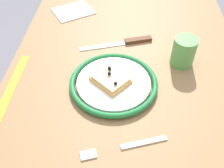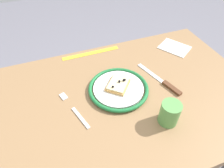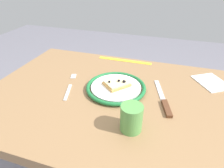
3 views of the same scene
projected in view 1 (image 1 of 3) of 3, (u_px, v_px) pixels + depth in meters
The scene contains 8 objects.
dining_table at pixel (125, 100), 0.79m from camera, with size 1.06×0.70×0.71m.
plate at pixel (114, 83), 0.71m from camera, with size 0.24×0.24×0.02m.
pizza_slice_near at pixel (111, 79), 0.70m from camera, with size 0.12×0.12×0.03m.
knife at pixel (129, 42), 0.84m from camera, with size 0.09×0.24×0.01m.
fork at pixel (124, 147), 0.58m from camera, with size 0.08×0.20×0.00m.
cup at pixel (184, 52), 0.75m from camera, with size 0.07×0.07×0.09m, color #599E4C.
measuring_tape at pixel (10, 90), 0.70m from camera, with size 0.28×0.02×0.00m, color yellow.
napkin at pixel (73, 11), 0.98m from camera, with size 0.11×0.14×0.00m, color white.
Camera 1 is at (-0.51, 0.01, 1.23)m, focal length 41.42 mm.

